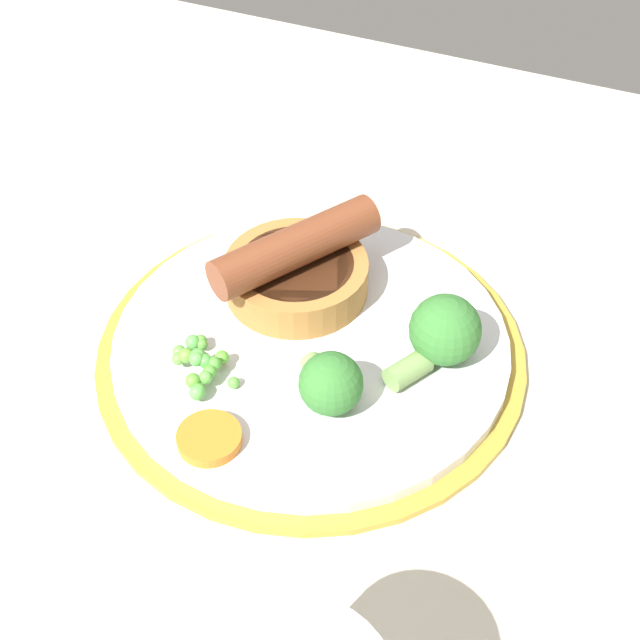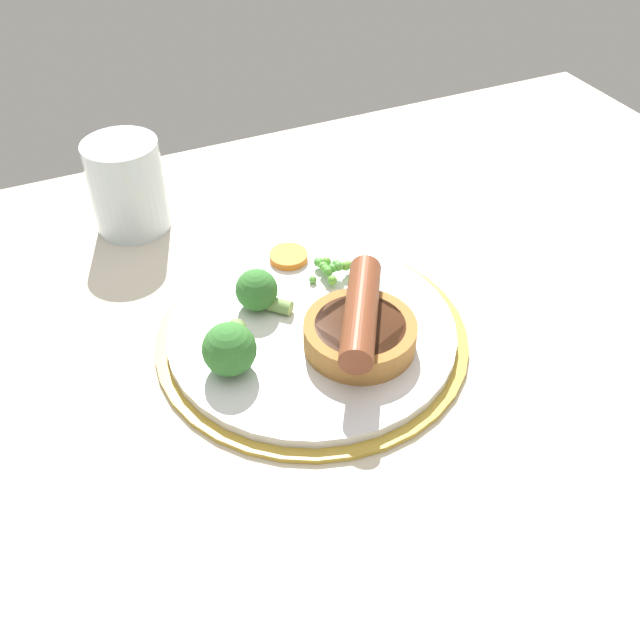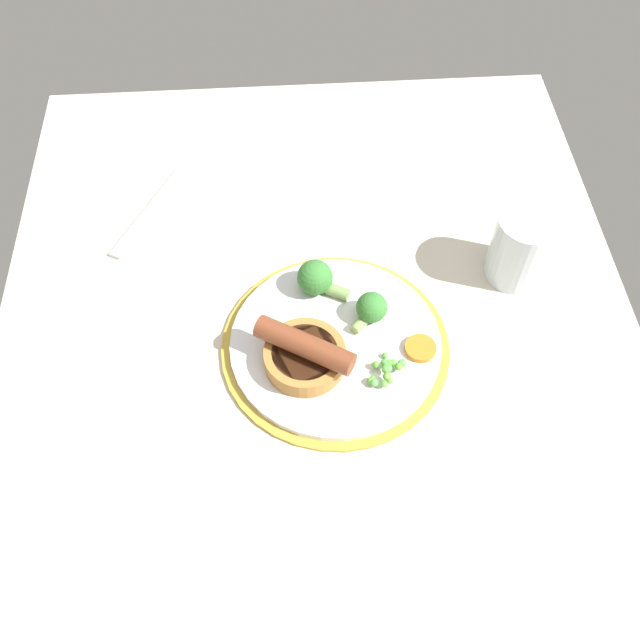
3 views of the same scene
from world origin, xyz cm
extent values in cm
cube|color=beige|center=(0.00, 0.00, 1.50)|extent=(110.00, 80.00, 3.00)
cylinder|color=#B79333|center=(4.05, -1.95, 3.25)|extent=(27.75, 27.75, 0.50)
cylinder|color=silver|center=(4.05, -1.95, 3.70)|extent=(25.53, 25.53, 1.40)
cylinder|color=#AD7538|center=(1.29, 1.87, 5.63)|extent=(9.63, 9.63, 2.46)
cylinder|color=#472614|center=(1.29, 1.87, 6.71)|extent=(7.70, 7.70, 0.30)
cylinder|color=brown|center=(1.29, 1.87, 8.24)|extent=(8.50, 11.69, 2.76)
sphere|color=#66AB38|center=(-1.88, -7.38, 5.53)|extent=(0.96, 0.96, 0.96)
sphere|color=#52AC41|center=(-1.06, -7.37, 5.71)|extent=(0.84, 0.84, 0.84)
sphere|color=#62B145|center=(-2.66, -7.00, 5.18)|extent=(0.85, 0.85, 0.85)
sphere|color=green|center=(-1.11, -7.53, 5.73)|extent=(0.80, 0.80, 0.80)
sphere|color=#57B345|center=(-1.06, -7.34, 5.78)|extent=(1.00, 1.00, 1.00)
sphere|color=#59B34E|center=(-2.34, -5.88, 5.10)|extent=(0.98, 0.98, 0.98)
sphere|color=#5DAF37|center=(0.48, -6.35, 5.16)|extent=(0.90, 0.90, 0.90)
sphere|color=#5AAE4B|center=(-0.99, -7.62, 5.84)|extent=(0.93, 0.93, 0.93)
sphere|color=#5FA637|center=(-0.58, -8.92, 5.37)|extent=(0.94, 0.94, 0.94)
sphere|color=#52A138|center=(0.14, -7.87, 5.41)|extent=(0.87, 0.87, 0.87)
sphere|color=#52A83A|center=(-0.25, -7.30, 5.54)|extent=(0.88, 0.88, 0.88)
sphere|color=#59B94D|center=(-0.04, -9.46, 5.15)|extent=(0.98, 0.98, 0.98)
sphere|color=#5CA641|center=(-2.00, -5.49, 4.98)|extent=(0.85, 0.85, 0.85)
sphere|color=#5BB741|center=(-0.27, -9.33, 5.18)|extent=(0.89, 0.89, 0.89)
sphere|color=#5EB245|center=(-0.12, -8.38, 5.40)|extent=(0.85, 0.85, 0.85)
sphere|color=#63A742|center=(-2.32, -7.66, 5.32)|extent=(0.81, 0.81, 0.81)
sphere|color=#52B445|center=(-0.54, -7.43, 5.66)|extent=(0.90, 0.90, 0.90)
sphere|color=#55A23A|center=(-1.75, -5.74, 5.02)|extent=(0.70, 0.70, 0.70)
sphere|color=#5BAD42|center=(1.44, -7.62, 4.78)|extent=(0.75, 0.75, 0.75)
sphere|color=#387A33|center=(7.41, -6.59, 6.32)|extent=(3.84, 3.84, 3.84)
cylinder|color=#7A9E56|center=(5.82, -5.02, 5.07)|extent=(2.48, 2.47, 1.34)
sphere|color=#387A33|center=(12.22, -0.33, 6.65)|extent=(4.50, 4.50, 4.50)
cylinder|color=#7A9E56|center=(10.90, -2.78, 5.19)|extent=(2.74, 3.26, 1.57)
cylinder|color=orange|center=(2.14, -11.94, 4.76)|extent=(4.11, 4.11, 0.72)
camera|label=1|loc=(20.66, -38.44, 45.23)|focal=50.00mm
camera|label=2|loc=(22.64, 40.73, 46.80)|focal=40.00mm
camera|label=3|loc=(-42.49, 3.07, 76.27)|focal=40.00mm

